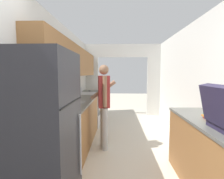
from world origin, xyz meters
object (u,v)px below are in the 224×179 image
refrigerator (35,141)px  knife (90,91)px  book_stack (217,117)px  person (104,104)px  range_oven (89,109)px

refrigerator → knife: (-0.12, 3.96, 0.08)m
book_stack → knife: (-2.11, 3.44, -0.03)m
refrigerator → book_stack: (1.98, 0.53, 0.11)m
person → knife: person is taller
refrigerator → knife: bearing=91.8°
refrigerator → person: bearing=73.9°
person → book_stack: size_ratio=5.50×
refrigerator → knife: 3.97m
refrigerator → book_stack: bearing=14.9°
person → knife: 2.27m
refrigerator → book_stack: 2.06m
book_stack → knife: 4.03m
refrigerator → person: refrigerator is taller
person → knife: size_ratio=5.33×
range_oven → book_stack: (2.04, -2.82, 0.49)m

